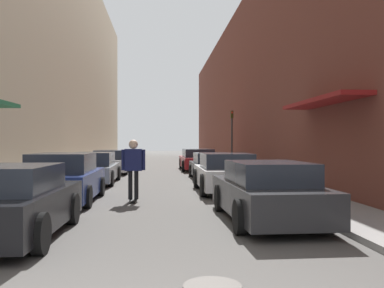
# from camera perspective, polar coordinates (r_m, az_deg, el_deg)

# --- Properties ---
(ground) EXTENTS (118.07, 118.07, 0.00)m
(ground) POSITION_cam_1_polar(r_m,az_deg,el_deg) (24.37, -4.72, -3.76)
(ground) COLOR #4C4947
(curb_strip_left) EXTENTS (1.80, 53.67, 0.12)m
(curb_strip_left) POSITION_cam_1_polar(r_m,az_deg,el_deg) (30.08, -13.17, -2.89)
(curb_strip_left) COLOR gray
(curb_strip_left) RESTS_ON ground
(curb_strip_right) EXTENTS (1.80, 53.67, 0.12)m
(curb_strip_right) POSITION_cam_1_polar(r_m,az_deg,el_deg) (30.03, 3.88, -2.89)
(curb_strip_right) COLOR gray
(curb_strip_right) RESTS_ON ground
(building_row_left) EXTENTS (4.90, 53.67, 15.45)m
(building_row_left) POSITION_cam_1_polar(r_m,az_deg,el_deg) (31.20, -18.56, 11.36)
(building_row_left) COLOR tan
(building_row_left) RESTS_ON ground
(building_row_right) EXTENTS (4.90, 53.67, 10.69)m
(building_row_right) POSITION_cam_1_polar(r_m,az_deg,el_deg) (30.75, 9.29, 7.05)
(building_row_right) COLOR brown
(building_row_right) RESTS_ON ground
(parked_car_left_0) EXTENTS (1.94, 3.97, 1.31)m
(parked_car_left_0) POSITION_cam_1_polar(r_m,az_deg,el_deg) (8.30, -23.33, -7.23)
(parked_car_left_0) COLOR black
(parked_car_left_0) RESTS_ON ground
(parked_car_left_1) EXTENTS (1.90, 4.08, 1.40)m
(parked_car_left_1) POSITION_cam_1_polar(r_m,az_deg,el_deg) (12.72, -16.70, -4.49)
(parked_car_left_1) COLOR navy
(parked_car_left_1) RESTS_ON ground
(parked_car_left_2) EXTENTS (1.86, 4.56, 1.29)m
(parked_car_left_2) POSITION_cam_1_polar(r_m,az_deg,el_deg) (18.17, -12.89, -3.20)
(parked_car_left_2) COLOR gray
(parked_car_left_2) RESTS_ON ground
(parked_car_left_3) EXTENTS (1.99, 4.60, 1.27)m
(parked_car_left_3) POSITION_cam_1_polar(r_m,az_deg,el_deg) (24.01, -10.71, -2.37)
(parked_car_left_3) COLOR #B7B7BC
(parked_car_left_3) RESTS_ON ground
(parked_car_right_0) EXTENTS (1.86, 4.39, 1.29)m
(parked_car_right_0) POSITION_cam_1_polar(r_m,az_deg,el_deg) (9.44, 9.94, -6.34)
(parked_car_right_0) COLOR #232326
(parked_car_right_0) RESTS_ON ground
(parked_car_right_1) EXTENTS (1.94, 4.13, 1.33)m
(parked_car_right_1) POSITION_cam_1_polar(r_m,az_deg,el_deg) (14.66, 4.49, -3.90)
(parked_car_right_1) COLOR silver
(parked_car_right_1) RESTS_ON ground
(parked_car_right_2) EXTENTS (1.97, 4.34, 1.21)m
(parked_car_right_2) POSITION_cam_1_polar(r_m,az_deg,el_deg) (19.84, 2.72, -2.99)
(parked_car_right_2) COLOR black
(parked_car_right_2) RESTS_ON ground
(parked_car_right_3) EXTENTS (2.07, 4.83, 1.29)m
(parked_car_right_3) POSITION_cam_1_polar(r_m,az_deg,el_deg) (25.88, 0.75, -2.13)
(parked_car_right_3) COLOR maroon
(parked_car_right_3) RESTS_ON ground
(skateboarder) EXTENTS (0.68, 0.78, 1.78)m
(skateboarder) POSITION_cam_1_polar(r_m,az_deg,el_deg) (12.33, -7.83, -2.60)
(skateboarder) COLOR black
(skateboarder) RESTS_ON ground
(manhole_cover) EXTENTS (0.70, 0.70, 0.02)m
(manhole_cover) POSITION_cam_1_polar(r_m,az_deg,el_deg) (5.32, 2.72, -18.39)
(manhole_cover) COLOR #332D28
(manhole_cover) RESTS_ON ground
(traffic_light) EXTENTS (0.16, 0.22, 3.48)m
(traffic_light) POSITION_cam_1_polar(r_m,az_deg,el_deg) (25.86, 5.34, 1.50)
(traffic_light) COLOR #2D2D2D
(traffic_light) RESTS_ON curb_strip_right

